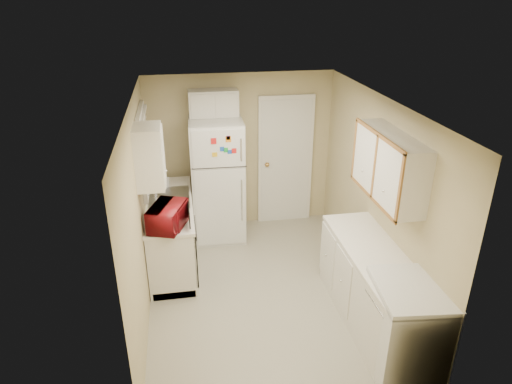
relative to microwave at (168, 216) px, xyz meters
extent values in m
plane|color=#B9B6A1|center=(1.11, -0.21, -1.05)|extent=(3.80, 3.80, 0.00)
plane|color=white|center=(1.11, -0.21, 1.35)|extent=(3.80, 3.80, 0.00)
plane|color=tan|center=(-0.29, -0.21, 0.15)|extent=(3.80, 3.80, 0.00)
plane|color=tan|center=(2.51, -0.21, 0.15)|extent=(3.80, 3.80, 0.00)
plane|color=tan|center=(1.11, 1.69, 0.15)|extent=(2.80, 2.80, 0.00)
plane|color=tan|center=(1.11, -2.11, 0.15)|extent=(2.80, 2.80, 0.00)
cube|color=silver|center=(0.01, 0.69, -0.60)|extent=(0.60, 1.80, 0.90)
cube|color=black|center=(0.30, 0.09, -0.56)|extent=(0.03, 0.58, 0.72)
cube|color=gray|center=(0.01, 0.84, -0.19)|extent=(0.54, 0.74, 0.16)
imported|color=maroon|center=(0.00, 0.00, 0.00)|extent=(0.59, 0.45, 0.35)
imported|color=silver|center=(-0.04, 1.24, -0.05)|extent=(0.11, 0.11, 0.20)
cube|color=silver|center=(-0.25, 0.84, 0.55)|extent=(0.10, 0.98, 1.08)
cube|color=silver|center=(-0.14, 0.01, 0.75)|extent=(0.30, 0.45, 0.70)
cube|color=silver|center=(0.71, 1.31, -0.14)|extent=(0.78, 0.75, 1.83)
cube|color=silver|center=(0.71, 1.54, 0.95)|extent=(0.70, 0.30, 0.40)
cube|color=silver|center=(1.81, 1.65, -0.03)|extent=(0.86, 0.06, 2.08)
cube|color=silver|center=(2.21, -1.01, -0.60)|extent=(0.60, 2.00, 0.90)
cube|color=silver|center=(2.26, -1.67, -0.57)|extent=(0.73, 0.86, 0.97)
cube|color=silver|center=(2.36, -0.71, 0.75)|extent=(0.30, 1.20, 0.70)
camera|label=1|loc=(0.22, -4.88, 2.47)|focal=32.00mm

